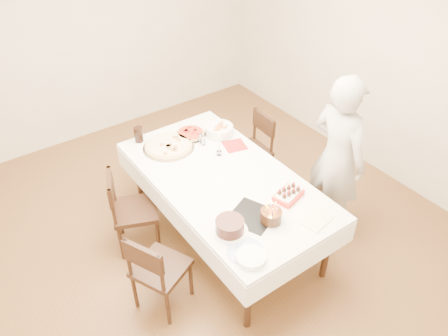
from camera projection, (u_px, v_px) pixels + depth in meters
floor at (211, 233)px, 4.46m from camera, size 5.00×5.00×0.00m
wall_back at (93, 31)px, 5.25m from camera, size 4.50×0.04×2.70m
wall_right at (383, 55)px, 4.67m from camera, size 0.04×5.00×2.70m
dining_table at (224, 208)px, 4.20m from camera, size 1.67×2.37×0.75m
chair_right_savory at (249, 152)px, 4.86m from camera, size 0.46×0.46×0.85m
chair_left_savory at (136, 210)px, 4.09m from camera, size 0.58×0.58×0.86m
chair_left_dessert at (161, 268)px, 3.56m from camera, size 0.57×0.57×0.85m
person at (337, 158)px, 4.05m from camera, size 0.40×0.62×1.68m
pizza_white at (169, 146)px, 4.33m from camera, size 0.67×0.67×0.04m
pizza_pepperoni at (190, 134)px, 4.51m from camera, size 0.38×0.38×0.04m
red_placemat at (235, 146)px, 4.38m from camera, size 0.26×0.26×0.01m
pasta_bowl at (219, 130)px, 4.51m from camera, size 0.31×0.31×0.09m
taper_candle at (219, 144)px, 4.18m from camera, size 0.06×0.06×0.24m
shaker_pair at (203, 140)px, 4.36m from camera, size 0.09×0.09×0.11m
cola_glass at (139, 135)px, 4.39m from camera, size 0.10×0.10×0.16m
layer_cake at (230, 226)px, 3.40m from camera, size 0.33×0.33×0.12m
cake_board at (252, 216)px, 3.57m from camera, size 0.44×0.44×0.01m
birthday_cake at (271, 213)px, 3.47m from camera, size 0.22×0.22×0.16m
strawberry_box at (288, 195)px, 3.73m from camera, size 0.30×0.24×0.07m
box_lid at (317, 220)px, 3.53m from camera, size 0.29×0.22×0.02m
plate_stack at (251, 257)px, 3.19m from camera, size 0.28×0.28×0.05m
china_plate at (245, 251)px, 3.26m from camera, size 0.37×0.37×0.01m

